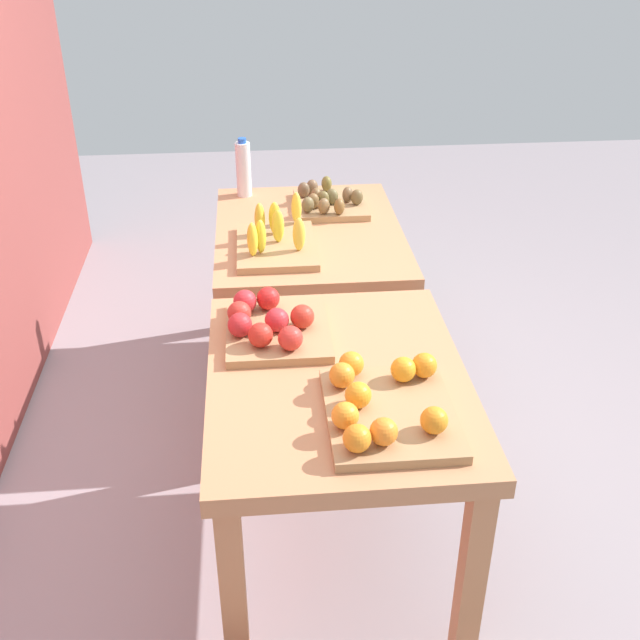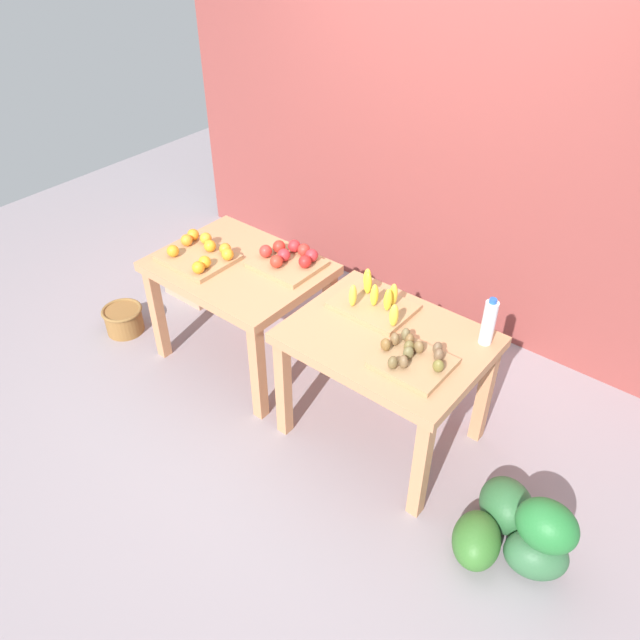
{
  "view_description": "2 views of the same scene",
  "coord_description": "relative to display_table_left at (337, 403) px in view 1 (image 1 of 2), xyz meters",
  "views": [
    {
      "loc": [
        -2.51,
        0.23,
        2.09
      ],
      "look_at": [
        0.05,
        -0.0,
        0.59
      ],
      "focal_mm": 43.34,
      "sensor_mm": 36.0,
      "label": 1
    },
    {
      "loc": [
        1.9,
        -2.22,
        2.83
      ],
      "look_at": [
        0.06,
        0.05,
        0.59
      ],
      "focal_mm": 34.93,
      "sensor_mm": 36.0,
      "label": 2
    }
  ],
  "objects": [
    {
      "name": "ground_plane",
      "position": [
        0.56,
        0.0,
        -0.64
      ],
      "size": [
        8.0,
        8.0,
        0.0
      ],
      "primitive_type": "plane",
      "color": "gray"
    },
    {
      "name": "kiwi_bin",
      "position": [
        1.34,
        -0.11,
        0.15
      ],
      "size": [
        0.36,
        0.32,
        0.1
      ],
      "color": "#AB8257",
      "rests_on": "display_table_right"
    },
    {
      "name": "water_bottle",
      "position": [
        1.54,
        0.27,
        0.24
      ],
      "size": [
        0.07,
        0.07,
        0.28
      ],
      "color": "silver",
      "rests_on": "display_table_right"
    },
    {
      "name": "display_table_left",
      "position": [
        0.0,
        0.0,
        0.0
      ],
      "size": [
        1.04,
        0.8,
        0.75
      ],
      "color": "tan",
      "rests_on": "ground_plane"
    },
    {
      "name": "banana_crate",
      "position": [
        0.92,
        0.15,
        0.15
      ],
      "size": [
        0.45,
        0.32,
        0.17
      ],
      "color": "#AB8257",
      "rests_on": "display_table_right"
    },
    {
      "name": "apple_bin",
      "position": [
        0.25,
        0.19,
        0.15
      ],
      "size": [
        0.4,
        0.35,
        0.11
      ],
      "color": "#AB8257",
      "rests_on": "display_table_left"
    },
    {
      "name": "watermelon_pile",
      "position": [
        2.07,
        -0.24,
        -0.47
      ],
      "size": [
        0.62,
        0.66,
        0.47
      ],
      "color": "#32643C",
      "rests_on": "ground_plane"
    },
    {
      "name": "orange_bin",
      "position": [
        -0.23,
        -0.11,
        0.15
      ],
      "size": [
        0.46,
        0.37,
        0.11
      ],
      "color": "#AB8257",
      "rests_on": "display_table_left"
    },
    {
      "name": "display_table_right",
      "position": [
        1.12,
        0.0,
        0.0
      ],
      "size": [
        1.04,
        0.8,
        0.75
      ],
      "color": "tan",
      "rests_on": "ground_plane"
    }
  ]
}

